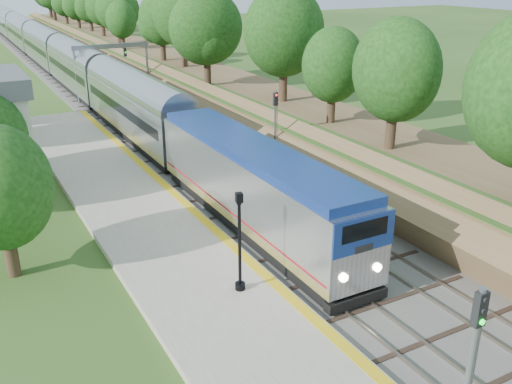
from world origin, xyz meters
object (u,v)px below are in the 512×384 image
train (61,60)px  lamppost_far (240,248)px  signal_gantry (111,57)px  signal_platform (471,362)px  signal_farside (275,122)px

train → lamppost_far: size_ratio=27.32×
signal_gantry → signal_platform: signal_platform is taller
lamppost_far → signal_farside: 17.47m
train → signal_platform: signal_platform is taller
lamppost_far → train: bearing=86.2°
signal_gantry → signal_platform: 55.25m
signal_platform → signal_farside: size_ratio=1.04×
train → lamppost_far: (-3.97, -59.77, 0.08)m
signal_gantry → signal_farside: bearing=-82.7°
signal_gantry → signal_platform: size_ratio=1.40×
signal_gantry → signal_platform: (-5.37, -54.98, -0.76)m
train → signal_farside: signal_farside is taller
lamppost_far → signal_platform: signal_platform is taller
signal_gantry → lamppost_far: bearing=-98.5°
signal_gantry → signal_platform: bearing=-95.6°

